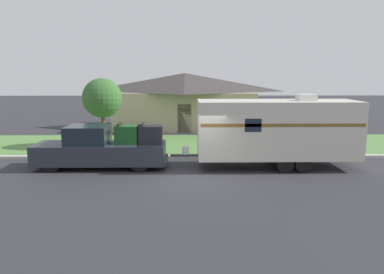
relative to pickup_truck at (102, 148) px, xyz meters
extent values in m
plane|color=#2D2D33|center=(4.22, -1.87, -0.89)|extent=(120.00, 120.00, 0.00)
cube|color=beige|center=(4.22, 1.88, -0.82)|extent=(80.00, 0.30, 0.14)
cube|color=#568442|center=(4.22, 5.53, -0.87)|extent=(80.00, 7.00, 0.03)
cube|color=tan|center=(3.66, 13.20, 0.53)|extent=(10.53, 6.29, 2.85)
pyramid|color=#3D3838|center=(3.66, 13.20, 2.68)|extent=(11.37, 6.79, 1.44)
cube|color=#4C3828|center=(3.66, 10.09, 0.16)|extent=(1.00, 0.06, 2.10)
cylinder|color=black|center=(-2.05, -0.78, -0.47)|extent=(0.84, 0.28, 0.84)
cylinder|color=black|center=(-2.05, 0.78, -0.47)|extent=(0.84, 0.28, 0.84)
cylinder|color=black|center=(1.78, -0.78, -0.47)|extent=(0.84, 0.28, 0.84)
cylinder|color=black|center=(1.78, 0.78, -0.47)|extent=(0.84, 0.28, 0.84)
cube|color=#282D38|center=(-1.23, 0.00, -0.22)|extent=(3.48, 1.91, 0.89)
cube|color=#19232D|center=(-0.61, 0.00, 0.63)|extent=(1.81, 1.76, 0.81)
cube|color=#282D38|center=(1.66, 0.00, -0.22)|extent=(2.32, 1.91, 0.89)
cube|color=#333333|center=(2.88, 0.00, -0.54)|extent=(0.12, 1.72, 0.20)
cube|color=#194C1E|center=(1.16, 0.00, 0.63)|extent=(1.07, 0.80, 0.80)
cube|color=black|center=(0.81, 0.00, 1.11)|extent=(0.10, 0.88, 0.08)
cube|color=black|center=(2.17, 0.00, 0.63)|extent=(1.07, 0.80, 0.80)
cube|color=black|center=(1.83, 0.00, 1.11)|extent=(0.10, 0.88, 0.08)
cylinder|color=black|center=(8.05, -1.05, -0.53)|extent=(0.72, 0.22, 0.72)
cylinder|color=black|center=(8.05, 1.05, -0.53)|extent=(0.72, 0.22, 0.72)
cylinder|color=black|center=(8.84, -1.05, -0.53)|extent=(0.72, 0.22, 0.72)
cylinder|color=black|center=(8.84, 1.05, -0.53)|extent=(0.72, 0.22, 0.72)
cube|color=beige|center=(7.88, 0.00, 0.88)|extent=(7.09, 2.38, 2.53)
cube|color=brown|center=(7.88, -1.20, 1.20)|extent=(6.95, 0.01, 0.14)
cube|color=#383838|center=(3.70, 0.00, -0.33)|extent=(1.26, 0.12, 0.10)
cylinder|color=silver|center=(3.77, 0.00, -0.10)|extent=(0.28, 0.28, 0.36)
cube|color=silver|center=(9.15, 0.00, 2.29)|extent=(0.80, 0.68, 0.28)
cube|color=#19232D|center=(6.60, -1.20, 1.20)|extent=(0.70, 0.01, 0.56)
cylinder|color=brown|center=(8.42, 3.03, -0.31)|extent=(0.09, 0.09, 1.17)
cube|color=black|center=(8.42, 3.03, 0.39)|extent=(0.48, 0.20, 0.22)
cylinder|color=brown|center=(-1.03, 5.00, 0.11)|extent=(0.24, 0.24, 2.00)
sphere|color=#38662D|center=(-1.03, 5.00, 1.96)|extent=(2.27, 2.27, 2.27)
camera|label=1|loc=(3.83, -16.62, 3.31)|focal=35.00mm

